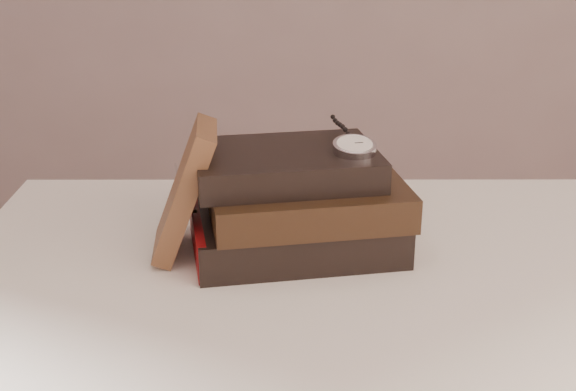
{
  "coord_description": "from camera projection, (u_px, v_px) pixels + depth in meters",
  "views": [
    {
      "loc": [
        -0.07,
        -0.54,
        1.19
      ],
      "look_at": [
        -0.07,
        0.39,
        0.82
      ],
      "focal_mm": 47.83,
      "sensor_mm": 36.0,
      "label": 1
    }
  ],
  "objects": [
    {
      "name": "book_stack",
      "position": [
        297.0,
        204.0,
        1.0
      ],
      "size": [
        0.3,
        0.23,
        0.13
      ],
      "color": "black",
      "rests_on": "table"
    },
    {
      "name": "journal",
      "position": [
        185.0,
        190.0,
        0.98
      ],
      "size": [
        0.1,
        0.12,
        0.17
      ],
      "primitive_type": "cube",
      "rotation": [
        0.0,
        0.37,
        0.09
      ],
      "color": "#452A1A",
      "rests_on": "table"
    },
    {
      "name": "pocket_watch",
      "position": [
        354.0,
        146.0,
        0.97
      ],
      "size": [
        0.06,
        0.16,
        0.02
      ],
      "color": "silver",
      "rests_on": "book_stack"
    },
    {
      "name": "table",
      "position": [
        339.0,
        322.0,
        1.02
      ],
      "size": [
        1.0,
        0.6,
        0.75
      ],
      "color": "white",
      "rests_on": "ground"
    },
    {
      "name": "eyeglasses",
      "position": [
        217.0,
        175.0,
        1.06
      ],
      "size": [
        0.13,
        0.15,
        0.05
      ],
      "color": "silver",
      "rests_on": "book_stack"
    }
  ]
}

